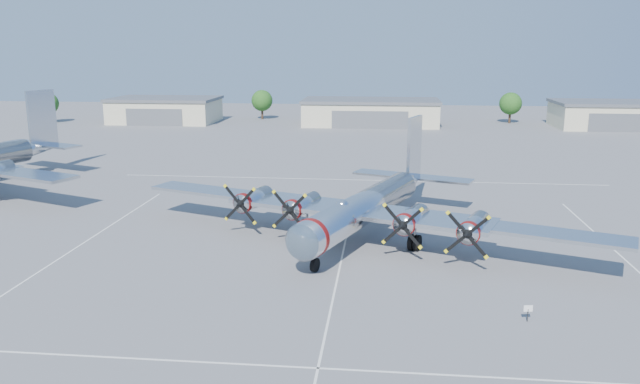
# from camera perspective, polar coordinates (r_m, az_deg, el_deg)

# --- Properties ---
(ground) EXTENTS (260.00, 260.00, 0.00)m
(ground) POSITION_cam_1_polar(r_m,az_deg,el_deg) (53.65, 2.36, -4.42)
(ground) COLOR #5B5B5E
(ground) RESTS_ON ground
(parking_lines) EXTENTS (60.00, 50.08, 0.01)m
(parking_lines) POSITION_cam_1_polar(r_m,az_deg,el_deg) (51.98, 2.23, -5.00)
(parking_lines) COLOR silver
(parking_lines) RESTS_ON ground
(hangar_west) EXTENTS (22.60, 14.60, 5.40)m
(hangar_west) POSITION_cam_1_polar(r_m,az_deg,el_deg) (142.11, -13.95, 7.31)
(hangar_west) COLOR beige
(hangar_west) RESTS_ON ground
(hangar_center) EXTENTS (28.60, 14.60, 5.40)m
(hangar_center) POSITION_cam_1_polar(r_m,az_deg,el_deg) (133.73, 4.66, 7.31)
(hangar_center) COLOR beige
(hangar_center) RESTS_ON ground
(hangar_east) EXTENTS (20.60, 14.60, 5.40)m
(hangar_east) POSITION_cam_1_polar(r_m,az_deg,el_deg) (141.02, 24.68, 6.46)
(hangar_east) COLOR beige
(hangar_east) RESTS_ON ground
(tree_far_west) EXTENTS (4.80, 4.80, 6.64)m
(tree_far_west) POSITION_cam_1_polar(r_m,az_deg,el_deg) (148.83, -23.68, 7.43)
(tree_far_west) COLOR #382619
(tree_far_west) RESTS_ON ground
(tree_west) EXTENTS (4.80, 4.80, 6.64)m
(tree_west) POSITION_cam_1_polar(r_m,az_deg,el_deg) (144.33, -5.33, 8.32)
(tree_west) COLOR #382619
(tree_west) RESTS_ON ground
(tree_east) EXTENTS (4.80, 4.80, 6.64)m
(tree_east) POSITION_cam_1_polar(r_m,az_deg,el_deg) (142.13, 17.02, 7.73)
(tree_east) COLOR #382619
(tree_east) RESTS_ON ground
(main_bomber_b29) EXTENTS (49.56, 41.91, 9.30)m
(main_bomber_b29) POSITION_cam_1_polar(r_m,az_deg,el_deg) (54.82, 4.30, -4.06)
(main_bomber_b29) COLOR silver
(main_bomber_b29) RESTS_ON ground
(info_placard) EXTENTS (0.55, 0.12, 1.05)m
(info_placard) POSITION_cam_1_polar(r_m,az_deg,el_deg) (40.11, 18.49, -10.21)
(info_placard) COLOR black
(info_placard) RESTS_ON ground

